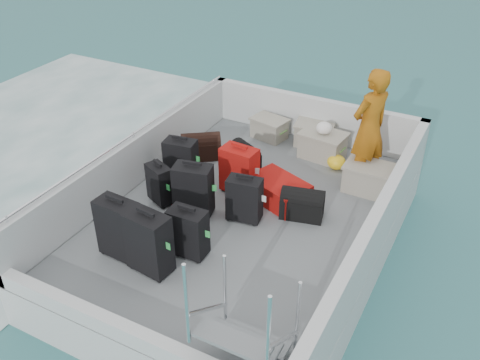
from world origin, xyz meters
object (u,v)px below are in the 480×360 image
object	(u,v)px
suitcase_3	(149,243)
passenger	(369,128)
suitcase_6	(188,233)
suitcase_8	(278,191)
crate_0	(269,129)
crate_3	(368,179)
suitcase_2	(181,161)
suitcase_1	(159,184)
suitcase_0	(119,229)
crate_2	(322,146)
suitcase_7	(244,200)
crate_1	(314,135)
suitcase_5	(239,170)
suitcase_4	(193,191)

from	to	relation	value
suitcase_3	passenger	distance (m)	3.39
suitcase_3	suitcase_6	bearing A→B (deg)	68.41
suitcase_8	suitcase_3	bearing A→B (deg)	-178.71
crate_0	crate_3	size ratio (longest dim) A/B	0.84
suitcase_3	crate_0	xyz separation A→B (m)	(-0.19, 3.56, -0.22)
suitcase_2	suitcase_1	bearing A→B (deg)	-95.28
suitcase_0	suitcase_1	bearing A→B (deg)	105.05
crate_0	crate_2	world-z (taller)	crate_2
suitcase_7	crate_0	size ratio (longest dim) A/B	1.16
suitcase_6	crate_1	distance (m)	3.26
suitcase_5	suitcase_2	bearing A→B (deg)	-167.17
crate_3	passenger	distance (m)	0.71
suitcase_4	crate_3	bearing A→B (deg)	27.70
suitcase_1	passenger	size ratio (longest dim) A/B	0.33
suitcase_8	crate_1	world-z (taller)	crate_1
suitcase_6	crate_3	bearing A→B (deg)	55.73
suitcase_3	crate_0	bearing A→B (deg)	99.52
suitcase_8	passenger	size ratio (longest dim) A/B	0.47
passenger	suitcase_0	bearing A→B (deg)	-5.35
suitcase_0	suitcase_6	xyz separation A→B (m)	(0.69, 0.38, -0.07)
suitcase_0	crate_1	bearing A→B (deg)	77.75
suitcase_3	suitcase_5	xyz separation A→B (m)	(0.13, 1.91, -0.04)
suitcase_0	suitcase_5	xyz separation A→B (m)	(0.59, 1.85, -0.04)
suitcase_4	passenger	world-z (taller)	passenger
suitcase_8	crate_3	bearing A→B (deg)	-29.89
suitcase_5	crate_0	size ratio (longest dim) A/B	1.28
suitcase_4	suitcase_1	bearing A→B (deg)	164.96
suitcase_0	suitcase_2	bearing A→B (deg)	102.45
suitcase_7	crate_0	world-z (taller)	suitcase_7
suitcase_4	passenger	size ratio (longest dim) A/B	0.42
suitcase_5	passenger	xyz separation A→B (m)	(1.44, 1.07, 0.51)
suitcase_1	suitcase_8	bearing A→B (deg)	52.71
suitcase_2	crate_1	bearing A→B (deg)	46.62
crate_3	crate_2	bearing A→B (deg)	146.39
crate_0	suitcase_8	bearing A→B (deg)	-60.97
suitcase_0	suitcase_3	world-z (taller)	suitcase_3
crate_0	suitcase_6	bearing A→B (deg)	-82.30
suitcase_3	suitcase_8	distance (m)	2.08
suitcase_6	crate_0	world-z (taller)	suitcase_6
suitcase_2	crate_2	bearing A→B (deg)	36.13
suitcase_3	suitcase_7	size ratio (longest dim) A/B	1.24
suitcase_8	crate_3	xyz separation A→B (m)	(1.00, 0.81, 0.03)
suitcase_5	suitcase_8	world-z (taller)	suitcase_5
crate_0	crate_3	distance (m)	2.05
crate_1	passenger	xyz separation A→B (m)	(1.02, -0.71, 0.68)
suitcase_3	passenger	xyz separation A→B (m)	(1.57, 2.97, 0.47)
suitcase_3	crate_0	distance (m)	3.57
suitcase_6	suitcase_0	bearing A→B (deg)	-153.10
crate_1	passenger	distance (m)	1.41
crate_1	crate_3	size ratio (longest dim) A/B	0.92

